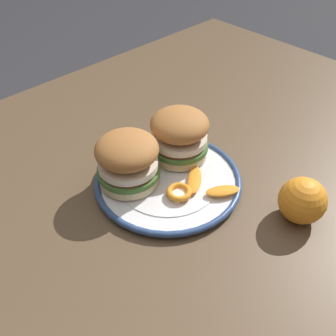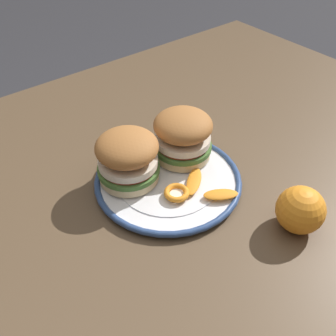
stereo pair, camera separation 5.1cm
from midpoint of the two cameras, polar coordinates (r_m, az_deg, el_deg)
The scene contains 8 objects.
dining_table at distance 0.83m, azimuth 1.80°, elevation -4.97°, with size 1.36×1.07×0.77m.
dinner_plate at distance 0.74m, azimuth -1.98°, elevation -1.85°, with size 0.29×0.29×0.02m.
sandwich_half_left at distance 0.70m, azimuth -8.23°, elevation 1.23°, with size 0.13×0.13×0.10m.
sandwich_half_right at distance 0.75m, azimuth -0.15°, elevation 5.15°, with size 0.12×0.12×0.10m.
orange_peel_curled at distance 0.69m, azimuth -0.41°, elevation -3.76°, with size 0.05×0.05×0.01m.
orange_peel_strip_long at distance 0.70m, azimuth 6.23°, elevation -3.53°, with size 0.07×0.06×0.01m.
orange_peel_strip_short at distance 0.72m, azimuth 2.02°, elevation -1.79°, with size 0.08×0.07×0.01m.
whole_orange at distance 0.68m, azimuth 17.71°, elevation -4.79°, with size 0.08×0.08×0.08m, color orange.
Camera 1 is at (-0.44, -0.38, 1.29)m, focal length 40.21 mm.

